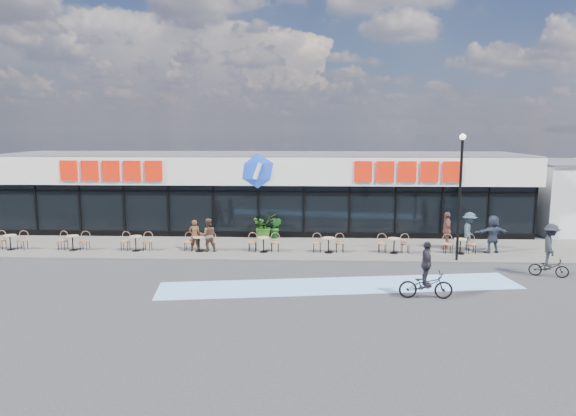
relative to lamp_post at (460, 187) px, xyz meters
The scene contains 23 objects.
ground 10.40m from the lamp_post, 166.44° to the right, with size 120.00×120.00×0.00m, color #28282B.
sidewalk 10.36m from the lamp_post, 167.01° to the left, with size 44.00×5.00×0.10m, color #5B5750.
bike_lane 7.55m from the lamp_post, 145.53° to the right, with size 14.00×2.20×0.01m, color #6FA1D2.
building 12.26m from the lamp_post, 141.33° to the left, with size 30.60×6.57×4.75m.
lamp_post is the anchor object (origin of this frame).
bistro_set_0 21.79m from the lamp_post, behind, with size 1.54×0.62×0.90m.
bistro_set_1 18.68m from the lamp_post, behind, with size 1.54×0.62×0.90m.
bistro_set_2 15.59m from the lamp_post, behind, with size 1.54×0.62×0.90m.
bistro_set_3 12.52m from the lamp_post, behind, with size 1.54×0.62×0.90m.
bistro_set_4 9.51m from the lamp_post, behind, with size 1.54×0.62×0.90m.
bistro_set_5 6.62m from the lamp_post, 167.49° to the left, with size 1.54×0.62×0.90m.
bistro_set_6 4.14m from the lamp_post, 154.12° to the left, with size 1.54×0.62×0.90m.
bistro_set_7 3.22m from the lamp_post, 69.04° to the left, with size 1.54×0.62×0.90m.
potted_plant_left 10.67m from the lamp_post, 155.01° to the left, with size 1.00×0.87×1.12m, color #1D4F16.
potted_plant_mid 10.56m from the lamp_post, 154.23° to the left, with size 1.23×1.07×1.37m, color #2C5819.
potted_plant_right 10.05m from the lamp_post, 152.58° to the left, with size 0.64×0.51×1.15m, color #174D16.
patron_left 12.71m from the lamp_post, behind, with size 0.56×0.37×1.54m, color #4C311B.
patron_right 12.02m from the lamp_post, behind, with size 0.80×0.62×1.64m, color #513529.
pedestrian_a 3.28m from the lamp_post, 87.64° to the left, with size 1.10×0.46×1.88m, color brown.
pedestrian_b 3.33m from the lamp_post, 60.39° to the left, with size 1.23×0.71×1.90m, color #2B3943.
pedestrian_c 3.56m from the lamp_post, 35.57° to the left, with size 1.71×0.54×1.84m, color #293140.
cyclist_a 6.40m from the lamp_post, 116.33° to the right, with size 1.92×0.97×2.09m.
cyclist_b 4.53m from the lamp_post, 35.53° to the right, with size 1.60×1.29×2.22m.
Camera 1 is at (2.74, -20.80, 6.00)m, focal length 32.00 mm.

